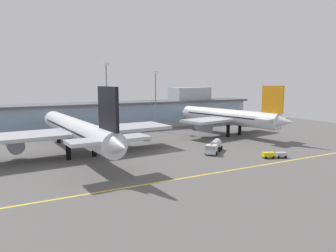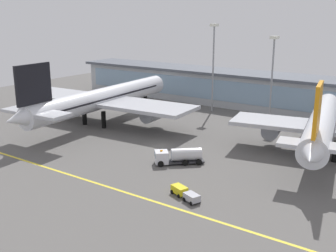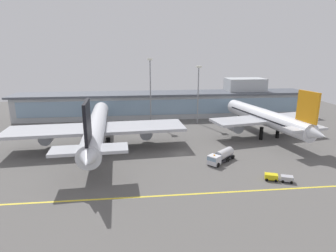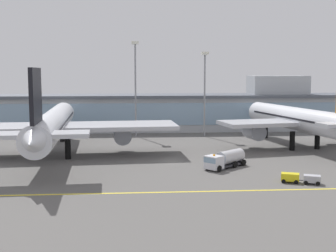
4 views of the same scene
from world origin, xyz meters
name	(u,v)px [view 2 (image 2 of 4)]	position (x,y,z in m)	size (l,w,h in m)	color
ground_plane	(160,145)	(0.00, 0.00, 0.00)	(180.00, 180.00, 0.00)	#5B5956
taxiway_centreline_stripe	(83,179)	(0.00, -22.00, 0.01)	(144.00, 0.50, 0.01)	yellow
terminal_building	(256,89)	(2.18, 44.70, 5.56)	(119.88, 14.00, 15.29)	#ADB2B7
airliner_near_left	(102,99)	(-22.30, 6.33, 6.19)	(48.92, 57.14, 17.01)	black
airliner_near_right	(322,125)	(28.98, 12.75, 6.09)	(35.40, 46.85, 16.67)	black
fuel_tanker_truck	(177,156)	(8.90, -6.90, 1.51)	(8.37, 7.83, 2.90)	black
baggage_tug_near	(185,193)	(17.88, -18.43, 0.79)	(5.76, 3.54, 1.40)	black
apron_light_mast_west	(213,55)	(-6.07, 33.32, 15.67)	(1.80, 1.80, 24.01)	gray
apron_light_mast_centre	(273,66)	(11.41, 31.72, 14.22)	(1.80, 1.80, 21.40)	gray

